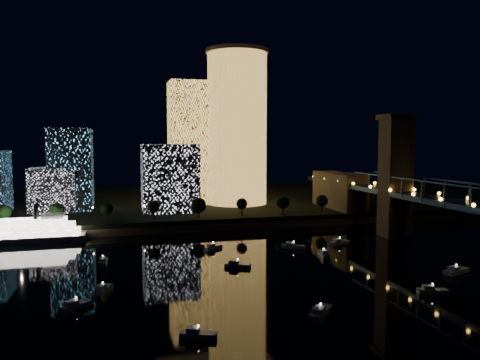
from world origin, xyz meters
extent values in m
plane|color=black|center=(0.00, 0.00, 0.00)|extent=(520.00, 520.00, 0.00)
cube|color=black|center=(0.00, 160.00, 2.50)|extent=(420.00, 160.00, 5.00)
cube|color=#6B5E4C|center=(0.00, 82.00, 1.50)|extent=(420.00, 6.00, 3.00)
cylinder|color=#F3B34D|center=(18.45, 129.61, 45.59)|extent=(32.00, 32.00, 81.17)
cylinder|color=#6B5E4C|center=(18.45, 129.61, 87.17)|extent=(34.00, 34.00, 2.00)
cube|color=#F3B34D|center=(-7.04, 138.02, 38.23)|extent=(20.89, 20.89, 66.46)
cube|color=white|center=(-20.49, 111.67, 21.37)|extent=(26.60, 22.50, 32.73)
cube|color=#5DC8FD|center=(-67.65, 130.49, 25.30)|extent=(20.30, 26.39, 40.60)
cube|color=white|center=(-75.61, 123.99, 15.63)|extent=(21.27, 19.34, 21.27)
cube|color=#6B5E4C|center=(65.00, 50.00, 24.00)|extent=(11.00, 9.00, 48.00)
cube|color=#6B5E4C|center=(65.00, 50.00, 49.00)|extent=(13.00, 11.00, 2.00)
cube|color=navy|center=(60.00, 0.00, 25.00)|extent=(0.50, 150.00, 0.50)
cube|color=#6B5E4C|center=(65.00, 100.00, 11.50)|extent=(12.00, 40.00, 23.00)
cube|color=navy|center=(60.00, 12.00, 21.50)|extent=(0.50, 0.50, 7.00)
cube|color=navy|center=(60.00, 36.00, 21.50)|extent=(0.50, 0.50, 7.00)
cube|color=navy|center=(60.00, 60.00, 21.50)|extent=(0.50, 0.50, 7.00)
sphere|color=#FFAB38|center=(59.50, 0.00, 19.80)|extent=(1.20, 1.20, 1.20)
sphere|color=#FFAB38|center=(59.50, 45.00, 19.80)|extent=(1.20, 1.20, 1.20)
sphere|color=#FFAB38|center=(59.50, 90.00, 19.80)|extent=(1.20, 1.20, 1.20)
cube|color=silver|center=(-82.21, 76.28, 1.21)|extent=(48.52, 11.53, 2.42)
cube|color=white|center=(-82.21, 76.28, 3.53)|extent=(44.48, 10.49, 2.22)
cube|color=white|center=(-82.21, 76.28, 5.75)|extent=(40.43, 9.44, 2.22)
cube|color=white|center=(-82.21, 76.28, 7.97)|extent=(34.37, 8.38, 2.22)
cube|color=silver|center=(-70.11, 76.39, 9.89)|extent=(8.12, 6.13, 1.82)
cylinder|color=black|center=(-76.14, 74.32, 12.11)|extent=(1.41, 1.41, 6.05)
cylinder|color=black|center=(-76.18, 78.35, 12.11)|extent=(1.41, 1.41, 6.05)
cube|color=silver|center=(22.51, 26.37, 0.60)|extent=(3.53, 7.89, 1.20)
cube|color=silver|center=(22.34, 25.24, 1.70)|extent=(2.35, 2.93, 1.00)
sphere|color=white|center=(22.51, 26.37, 2.60)|extent=(0.36, 0.36, 0.36)
cube|color=silver|center=(16.74, 39.75, 0.60)|extent=(8.95, 6.62, 1.20)
cube|color=silver|center=(15.60, 40.37, 1.70)|extent=(3.75, 3.44, 1.00)
sphere|color=white|center=(16.74, 39.75, 2.60)|extent=(0.36, 0.36, 0.36)
cube|color=silver|center=(51.85, -2.78, 0.60)|extent=(9.86, 5.98, 1.20)
cube|color=silver|center=(50.52, -3.26, 1.70)|extent=(3.92, 3.40, 1.00)
sphere|color=white|center=(51.85, -2.78, 2.60)|extent=(0.36, 0.36, 0.36)
cube|color=silver|center=(-49.40, 5.52, 0.60)|extent=(5.30, 8.35, 1.20)
cube|color=silver|center=(-49.84, 4.41, 1.70)|extent=(2.95, 3.36, 1.00)
sphere|color=white|center=(-49.40, 5.52, 2.60)|extent=(0.36, 0.36, 0.36)
cube|color=silver|center=(36.36, 42.03, 0.60)|extent=(8.48, 4.73, 1.20)
cube|color=silver|center=(35.20, 41.69, 1.70)|extent=(3.30, 2.80, 1.00)
sphere|color=white|center=(36.36, 42.03, 2.60)|extent=(0.36, 0.36, 0.36)
cube|color=silver|center=(-30.17, -28.97, 0.60)|extent=(7.74, 4.67, 1.20)
cube|color=silver|center=(-31.21, -28.60, 1.70)|extent=(3.07, 2.66, 1.00)
sphere|color=white|center=(-30.17, -28.97, 2.60)|extent=(0.36, 0.36, 0.36)
cube|color=silver|center=(-50.18, 35.05, 0.60)|extent=(2.83, 7.48, 1.20)
cube|color=silver|center=(-50.25, 33.95, 1.70)|extent=(2.08, 2.69, 1.00)
sphere|color=white|center=(-50.18, 35.05, 2.60)|extent=(0.36, 0.36, 0.36)
cube|color=silver|center=(-55.06, -5.12, 0.60)|extent=(7.72, 7.19, 1.20)
cube|color=silver|center=(-55.97, -5.91, 1.70)|extent=(3.48, 3.41, 1.00)
sphere|color=white|center=(-55.06, -5.12, 2.60)|extent=(0.36, 0.36, 0.36)
cube|color=silver|center=(-12.02, 45.90, 0.60)|extent=(7.32, 5.75, 1.20)
cube|color=silver|center=(-12.94, 45.33, 1.70)|extent=(3.12, 2.92, 1.00)
sphere|color=white|center=(-12.02, 45.90, 2.60)|extent=(0.36, 0.36, 0.36)
cube|color=silver|center=(-1.37, -23.56, 0.60)|extent=(8.17, 8.70, 1.20)
cube|color=silver|center=(-2.27, -24.58, 1.70)|extent=(3.86, 3.93, 1.00)
sphere|color=white|center=(-1.37, -23.56, 2.60)|extent=(0.36, 0.36, 0.36)
cube|color=silver|center=(-9.49, 19.81, 0.60)|extent=(8.38, 5.63, 1.20)
cube|color=silver|center=(-10.59, 20.30, 1.70)|extent=(3.42, 3.06, 1.00)
sphere|color=white|center=(-9.49, 19.81, 2.60)|extent=(0.36, 0.36, 0.36)
cube|color=silver|center=(32.77, -17.23, 0.60)|extent=(7.96, 4.45, 1.20)
cube|color=silver|center=(31.68, -16.91, 1.70)|extent=(3.10, 2.63, 1.00)
sphere|color=white|center=(32.77, -17.23, 2.60)|extent=(0.36, 0.36, 0.36)
cylinder|color=black|center=(-90.00, 88.00, 7.00)|extent=(0.70, 0.70, 4.00)
sphere|color=black|center=(-90.00, 88.00, 10.50)|extent=(5.56, 5.56, 5.56)
cylinder|color=black|center=(-70.00, 88.00, 7.00)|extent=(0.70, 0.70, 4.00)
sphere|color=black|center=(-70.00, 88.00, 10.50)|extent=(6.03, 6.03, 6.03)
cylinder|color=black|center=(-50.00, 88.00, 7.00)|extent=(0.70, 0.70, 4.00)
sphere|color=black|center=(-50.00, 88.00, 10.50)|extent=(5.54, 5.54, 5.54)
cylinder|color=black|center=(-30.00, 88.00, 7.00)|extent=(0.70, 0.70, 4.00)
sphere|color=black|center=(-30.00, 88.00, 10.50)|extent=(5.32, 5.32, 5.32)
cylinder|color=black|center=(-10.00, 88.00, 7.00)|extent=(0.70, 0.70, 4.00)
sphere|color=black|center=(-10.00, 88.00, 10.50)|extent=(6.76, 6.76, 6.76)
cylinder|color=black|center=(10.00, 88.00, 7.00)|extent=(0.70, 0.70, 4.00)
sphere|color=black|center=(10.00, 88.00, 10.50)|extent=(5.13, 5.13, 5.13)
cylinder|color=black|center=(30.00, 88.00, 7.00)|extent=(0.70, 0.70, 4.00)
sphere|color=black|center=(30.00, 88.00, 10.50)|extent=(6.26, 6.26, 6.26)
cylinder|color=black|center=(50.00, 88.00, 7.00)|extent=(0.70, 0.70, 4.00)
sphere|color=black|center=(50.00, 88.00, 10.50)|extent=(5.70, 5.70, 5.70)
cylinder|color=black|center=(-78.00, 94.00, 7.50)|extent=(0.24, 0.24, 5.00)
sphere|color=#FFCC7F|center=(-78.00, 94.00, 10.30)|extent=(0.70, 0.70, 0.70)
cylinder|color=black|center=(-56.00, 94.00, 7.50)|extent=(0.24, 0.24, 5.00)
sphere|color=#FFCC7F|center=(-56.00, 94.00, 10.30)|extent=(0.70, 0.70, 0.70)
cylinder|color=black|center=(-34.00, 94.00, 7.50)|extent=(0.24, 0.24, 5.00)
sphere|color=#FFCC7F|center=(-34.00, 94.00, 10.30)|extent=(0.70, 0.70, 0.70)
cylinder|color=black|center=(-12.00, 94.00, 7.50)|extent=(0.24, 0.24, 5.00)
sphere|color=#FFCC7F|center=(-12.00, 94.00, 10.30)|extent=(0.70, 0.70, 0.70)
cylinder|color=black|center=(10.00, 94.00, 7.50)|extent=(0.24, 0.24, 5.00)
sphere|color=#FFCC7F|center=(10.00, 94.00, 10.30)|extent=(0.70, 0.70, 0.70)
cylinder|color=black|center=(32.00, 94.00, 7.50)|extent=(0.24, 0.24, 5.00)
sphere|color=#FFCC7F|center=(32.00, 94.00, 10.30)|extent=(0.70, 0.70, 0.70)
camera|label=1|loc=(-45.01, -118.23, 39.09)|focal=35.00mm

